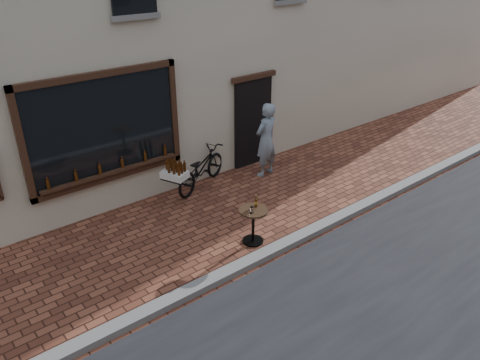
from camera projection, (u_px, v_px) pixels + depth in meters
ground at (293, 251)px, 8.63m from camera, size 90.00×90.00×0.00m
kerb at (286, 244)px, 8.74m from camera, size 90.00×0.25×0.12m
cargo_bicycle at (200, 168)px, 10.69m from camera, size 2.13×1.35×1.01m
bistro_table at (253, 219)px, 8.69m from camera, size 0.55×0.55×0.94m
pedestrian at (266, 140)px, 11.10m from camera, size 0.73×0.55×1.81m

